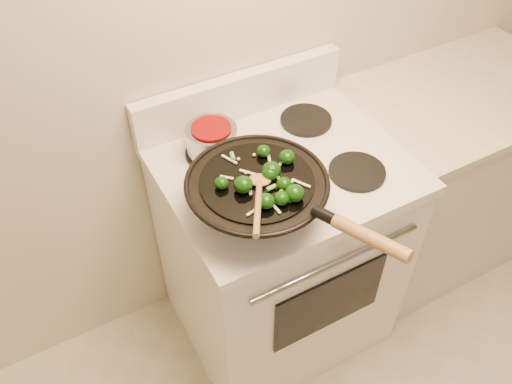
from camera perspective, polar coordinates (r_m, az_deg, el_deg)
stove at (r=2.08m, az=2.42°, el=-6.16°), size 0.78×0.67×1.08m
counter_unit at (r=2.51m, az=18.94°, el=1.62°), size 0.89×0.62×0.91m
wok at (r=1.53m, az=0.24°, el=-0.32°), size 0.41×0.65×0.20m
stirfry at (r=1.47m, az=1.44°, el=1.27°), size 0.25×0.28×0.05m
wooden_spoon at (r=1.41m, az=0.28°, el=-0.27°), size 0.18×0.27×0.09m
saucepan at (r=1.74m, az=-4.65°, el=5.49°), size 0.17×0.27×0.10m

